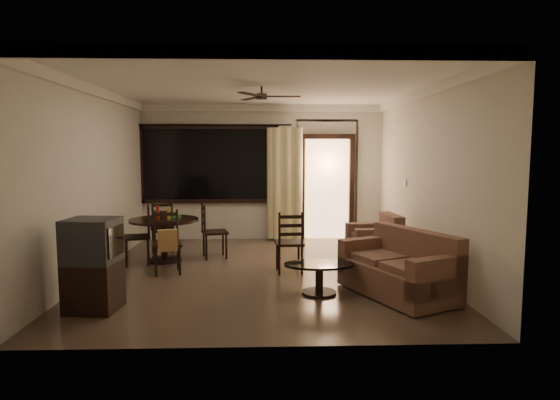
{
  "coord_description": "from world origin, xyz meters",
  "views": [
    {
      "loc": [
        0.04,
        -7.01,
        1.85
      ],
      "look_at": [
        0.28,
        0.2,
        1.09
      ],
      "focal_mm": 30.0,
      "sensor_mm": 36.0,
      "label": 1
    }
  ],
  "objects_px": {
    "dining_table": "(164,228)",
    "side_chair": "(289,254)",
    "tv_cabinet": "(93,265)",
    "coffee_table": "(319,273)",
    "dining_chair_west": "(138,247)",
    "sofa": "(401,270)",
    "dining_chair_south": "(167,254)",
    "dining_chair_east": "(214,242)",
    "dining_chair_north": "(163,236)",
    "armchair": "(376,243)"
  },
  "relations": [
    {
      "from": "dining_table",
      "to": "side_chair",
      "type": "relative_size",
      "value": 1.21
    },
    {
      "from": "tv_cabinet",
      "to": "coffee_table",
      "type": "xyz_separation_m",
      "value": [
        2.7,
        0.54,
        -0.27
      ]
    },
    {
      "from": "dining_chair_west",
      "to": "dining_table",
      "type": "bearing_deg",
      "value": 104.0
    },
    {
      "from": "dining_chair_west",
      "to": "coffee_table",
      "type": "bearing_deg",
      "value": 44.05
    },
    {
      "from": "sofa",
      "to": "side_chair",
      "type": "bearing_deg",
      "value": 114.47
    },
    {
      "from": "dining_chair_west",
      "to": "side_chair",
      "type": "bearing_deg",
      "value": 61.76
    },
    {
      "from": "coffee_table",
      "to": "dining_chair_west",
      "type": "bearing_deg",
      "value": 148.58
    },
    {
      "from": "dining_chair_south",
      "to": "tv_cabinet",
      "type": "relative_size",
      "value": 0.88
    },
    {
      "from": "dining_table",
      "to": "dining_chair_east",
      "type": "xyz_separation_m",
      "value": [
        0.81,
        0.21,
        -0.28
      ]
    },
    {
      "from": "dining_chair_north",
      "to": "side_chair",
      "type": "relative_size",
      "value": 1.0
    },
    {
      "from": "dining_chair_south",
      "to": "armchair",
      "type": "relative_size",
      "value": 1.15
    },
    {
      "from": "dining_chair_west",
      "to": "armchair",
      "type": "xyz_separation_m",
      "value": [
        3.93,
        -0.03,
        0.04
      ]
    },
    {
      "from": "dining_table",
      "to": "coffee_table",
      "type": "distance_m",
      "value": 3.08
    },
    {
      "from": "dining_chair_west",
      "to": "side_chair",
      "type": "relative_size",
      "value": 1.0
    },
    {
      "from": "dining_chair_west",
      "to": "dining_chair_east",
      "type": "bearing_deg",
      "value": 94.79
    },
    {
      "from": "dining_chair_east",
      "to": "dining_chair_north",
      "type": "distance_m",
      "value": 1.15
    },
    {
      "from": "sofa",
      "to": "coffee_table",
      "type": "distance_m",
      "value": 1.04
    },
    {
      "from": "dining_table",
      "to": "coffee_table",
      "type": "xyz_separation_m",
      "value": [
        2.39,
        -1.91,
        -0.3
      ]
    },
    {
      "from": "dining_chair_south",
      "to": "sofa",
      "type": "bearing_deg",
      "value": -34.45
    },
    {
      "from": "sofa",
      "to": "coffee_table",
      "type": "bearing_deg",
      "value": 150.63
    },
    {
      "from": "dining_chair_south",
      "to": "armchair",
      "type": "xyz_separation_m",
      "value": [
        3.33,
        0.59,
        0.02
      ]
    },
    {
      "from": "armchair",
      "to": "coffee_table",
      "type": "relative_size",
      "value": 0.9
    },
    {
      "from": "side_chair",
      "to": "dining_chair_east",
      "type": "bearing_deg",
      "value": -43.17
    },
    {
      "from": "tv_cabinet",
      "to": "armchair",
      "type": "height_order",
      "value": "tv_cabinet"
    },
    {
      "from": "dining_chair_north",
      "to": "armchair",
      "type": "xyz_separation_m",
      "value": [
        3.74,
        -1.0,
        0.04
      ]
    },
    {
      "from": "dining_chair_east",
      "to": "coffee_table",
      "type": "height_order",
      "value": "dining_chair_east"
    },
    {
      "from": "dining_chair_east",
      "to": "dining_chair_north",
      "type": "bearing_deg",
      "value": 46.76
    },
    {
      "from": "dining_chair_north",
      "to": "coffee_table",
      "type": "xyz_separation_m",
      "value": [
        2.59,
        -2.67,
        -0.01
      ]
    },
    {
      "from": "sofa",
      "to": "armchair",
      "type": "height_order",
      "value": "sofa"
    },
    {
      "from": "dining_table",
      "to": "dining_chair_south",
      "type": "xyz_separation_m",
      "value": [
        0.21,
        -0.83,
        -0.26
      ]
    },
    {
      "from": "dining_table",
      "to": "dining_chair_south",
      "type": "height_order",
      "value": "dining_chair_south"
    },
    {
      "from": "dining_chair_south",
      "to": "tv_cabinet",
      "type": "xyz_separation_m",
      "value": [
        -0.52,
        -1.62,
        0.24
      ]
    },
    {
      "from": "dining_chair_west",
      "to": "dining_chair_south",
      "type": "distance_m",
      "value": 0.86
    },
    {
      "from": "dining_chair_east",
      "to": "armchair",
      "type": "height_order",
      "value": "dining_chair_east"
    },
    {
      "from": "dining_chair_north",
      "to": "dining_chair_east",
      "type": "bearing_deg",
      "value": 136.76
    },
    {
      "from": "dining_chair_east",
      "to": "dining_chair_west",
      "type": "bearing_deg",
      "value": 94.79
    },
    {
      "from": "tv_cabinet",
      "to": "coffee_table",
      "type": "bearing_deg",
      "value": 17.19
    },
    {
      "from": "sofa",
      "to": "armchair",
      "type": "xyz_separation_m",
      "value": [
        0.11,
        1.76,
        0.0
      ]
    },
    {
      "from": "dining_table",
      "to": "dining_chair_west",
      "type": "bearing_deg",
      "value": -151.47
    },
    {
      "from": "dining_chair_east",
      "to": "sofa",
      "type": "xyz_separation_m",
      "value": [
        2.62,
        -2.21,
        0.04
      ]
    },
    {
      "from": "tv_cabinet",
      "to": "coffee_table",
      "type": "relative_size",
      "value": 1.18
    },
    {
      "from": "tv_cabinet",
      "to": "side_chair",
      "type": "relative_size",
      "value": 1.14
    },
    {
      "from": "armchair",
      "to": "side_chair",
      "type": "distance_m",
      "value": 1.59
    },
    {
      "from": "dining_chair_south",
      "to": "dining_chair_west",
      "type": "bearing_deg",
      "value": 119.66
    },
    {
      "from": "tv_cabinet",
      "to": "coffee_table",
      "type": "height_order",
      "value": "tv_cabinet"
    },
    {
      "from": "dining_chair_north",
      "to": "armchair",
      "type": "relative_size",
      "value": 1.15
    },
    {
      "from": "armchair",
      "to": "coffee_table",
      "type": "distance_m",
      "value": 2.03
    },
    {
      "from": "dining_chair_east",
      "to": "tv_cabinet",
      "type": "xyz_separation_m",
      "value": [
        -1.11,
        -2.66,
        0.26
      ]
    },
    {
      "from": "armchair",
      "to": "coffee_table",
      "type": "bearing_deg",
      "value": -127.67
    },
    {
      "from": "dining_chair_south",
      "to": "dining_table",
      "type": "bearing_deg",
      "value": 89.89
    }
  ]
}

